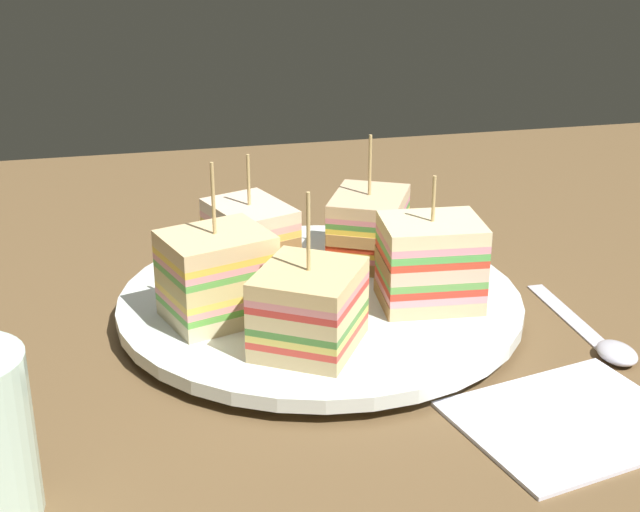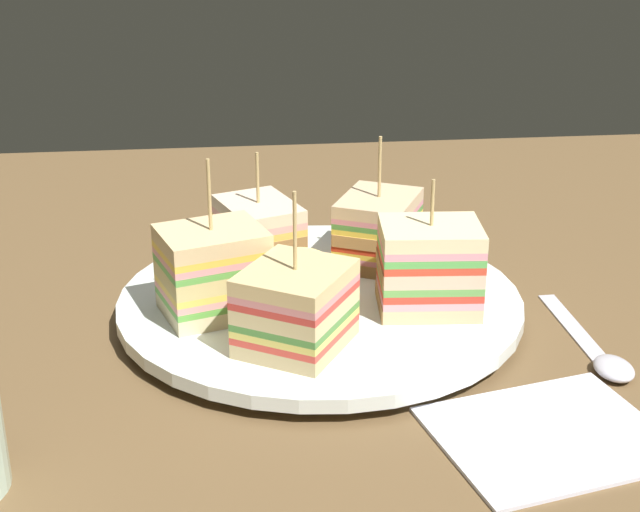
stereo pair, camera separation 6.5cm
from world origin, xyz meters
TOP-DOWN VIEW (x-y plane):
  - ground_plane at (0.00, 0.00)cm, footprint 112.98×90.39cm
  - plate at (0.00, 0.00)cm, footprint 28.19×28.19cm
  - sandwich_wedge_0 at (3.86, -6.47)cm, footprint 6.92×7.95cm
  - sandwich_wedge_1 at (7.30, 1.84)cm, footprint 8.00×7.19cm
  - sandwich_wedge_2 at (2.30, 7.17)cm, footprint 8.38×8.68cm
  - sandwich_wedge_3 at (-7.02, 2.75)cm, footprint 7.06×5.80cm
  - sandwich_wedge_4 at (-5.01, -5.63)cm, footprint 7.56×8.25cm
  - chip_pile at (-0.08, -0.62)cm, footprint 6.87×7.39cm
  - spoon at (-17.27, 8.34)cm, footprint 2.43×13.55cm
  - napkin at (-11.00, 16.52)cm, footprint 14.37×12.72cm

SIDE VIEW (x-z plane):
  - ground_plane at x=0.00cm, z-range -1.80..0.00cm
  - napkin at x=-11.00cm, z-range 0.00..0.50cm
  - spoon at x=-17.27cm, z-range -0.11..0.89cm
  - plate at x=0.00cm, z-range 0.18..1.87cm
  - chip_pile at x=-0.08cm, z-range 1.44..4.17cm
  - sandwich_wedge_0 at x=3.86cm, z-range -0.24..8.40cm
  - sandwich_wedge_2 at x=2.30cm, z-range -0.81..9.35cm
  - sandwich_wedge_4 at x=-5.01cm, z-range -0.61..9.18cm
  - sandwich_wedge_1 at x=7.30cm, z-range -0.70..10.02cm
  - sandwich_wedge_3 at x=-7.02cm, z-range 0.11..9.23cm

